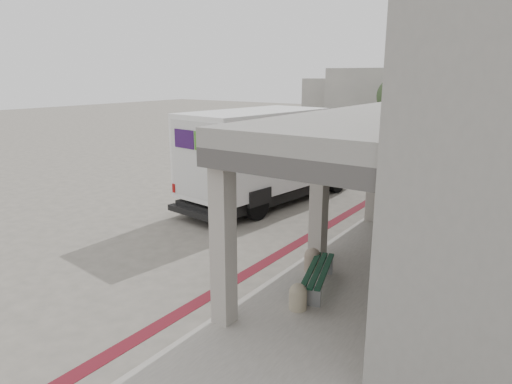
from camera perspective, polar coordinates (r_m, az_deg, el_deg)
The scene contains 11 objects.
ground at distance 13.23m, azimuth -1.56°, elevation -7.32°, with size 120.00×120.00×0.00m, color #656056.
bike_lane_stripe at distance 14.31m, azimuth 6.48°, elevation -5.66°, with size 0.35×40.00×0.01m, color maroon.
sidewalk at distance 11.49m, azimuth 15.05°, elevation -11.03°, with size 4.40×28.00×0.12m, color gray.
distant_backdrop at distance 46.93m, azimuth 22.70°, elevation 10.70°, with size 28.00×10.00×6.50m.
tree_left at distance 39.86m, azimuth 17.15°, elevation 11.37°, with size 3.20×3.20×4.80m.
tree_mid at distance 40.27m, azimuth 27.70°, elevation 10.40°, with size 3.20×3.20×4.80m.
fedex_truck at distance 17.90m, azimuth 2.09°, elevation 4.90°, with size 3.60×8.76×3.63m.
bench at distance 10.73m, azimuth 7.74°, elevation -10.16°, with size 1.03×2.08×0.48m.
bollard_near at distance 9.84m, azimuth 5.27°, elevation -12.85°, with size 0.38×0.38×0.57m.
bollard_far at distance 11.61m, azimuth 7.05°, elevation -8.38°, with size 0.40×0.40×0.61m.
utility_cabinet at distance 15.01m, azimuth 23.73°, elevation -3.31°, with size 0.47×0.63×1.05m, color slate.
Camera 1 is at (7.30, -9.88, 4.91)m, focal length 32.00 mm.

